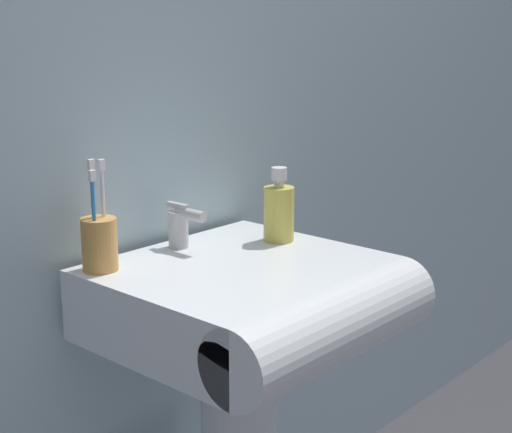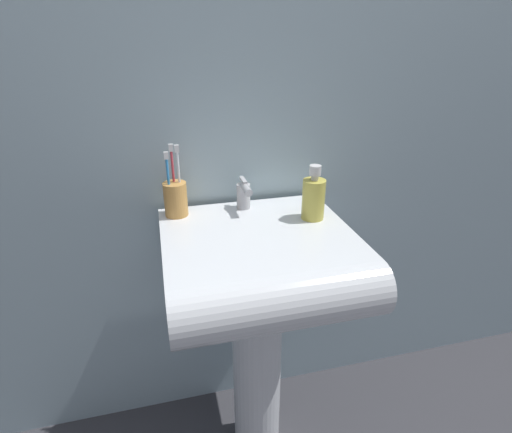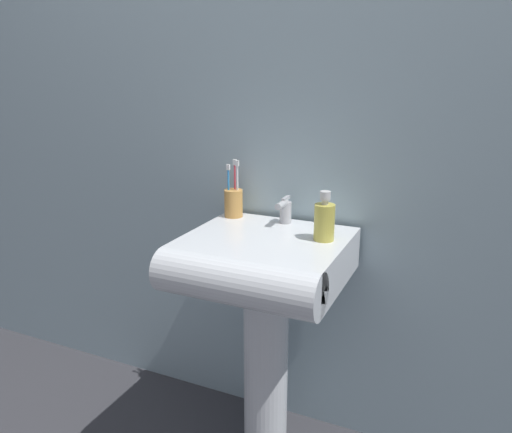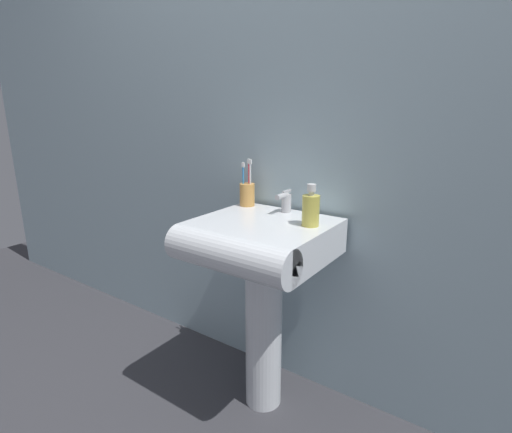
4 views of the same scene
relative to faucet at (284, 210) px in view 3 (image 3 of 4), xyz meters
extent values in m
cube|color=#9EB7C1|center=(0.00, 0.10, 0.34)|extent=(5.00, 0.05, 2.40)
cylinder|color=white|center=(0.00, -0.16, -0.52)|extent=(0.15, 0.15, 0.68)
cube|color=white|center=(0.00, -0.16, -0.12)|extent=(0.50, 0.43, 0.14)
cylinder|color=white|center=(0.00, -0.37, -0.12)|extent=(0.50, 0.14, 0.14)
cylinder|color=#B7B7BC|center=(0.00, 0.01, -0.01)|extent=(0.04, 0.04, 0.07)
cylinder|color=#B7B7BC|center=(0.00, -0.03, 0.03)|extent=(0.02, 0.07, 0.02)
cube|color=#B7B7BC|center=(0.00, 0.01, 0.04)|extent=(0.01, 0.06, 0.01)
cylinder|color=#D19347|center=(-0.20, 0.00, 0.00)|extent=(0.07, 0.07, 0.10)
cylinder|color=#338CD8|center=(-0.21, 0.00, 0.05)|extent=(0.01, 0.01, 0.16)
cube|color=white|center=(-0.21, 0.00, 0.13)|extent=(0.01, 0.01, 0.02)
cylinder|color=white|center=(-0.18, 0.01, 0.05)|extent=(0.01, 0.01, 0.17)
cube|color=white|center=(-0.18, 0.01, 0.15)|extent=(0.01, 0.01, 0.02)
cylinder|color=#D83F4C|center=(-0.20, 0.02, 0.05)|extent=(0.01, 0.01, 0.17)
cube|color=white|center=(-0.20, 0.02, 0.15)|extent=(0.01, 0.01, 0.02)
cylinder|color=gold|center=(0.17, -0.11, 0.01)|extent=(0.06, 0.06, 0.11)
cylinder|color=silver|center=(0.17, -0.11, 0.07)|extent=(0.02, 0.02, 0.01)
cylinder|color=silver|center=(0.17, -0.11, 0.09)|extent=(0.03, 0.03, 0.03)
camera|label=1|loc=(-1.03, -1.12, 0.40)|focal=55.00mm
camera|label=2|loc=(-0.23, -1.07, 0.43)|focal=28.00mm
camera|label=3|loc=(0.59, -1.53, 0.46)|focal=35.00mm
camera|label=4|loc=(0.81, -1.37, 0.38)|focal=28.00mm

